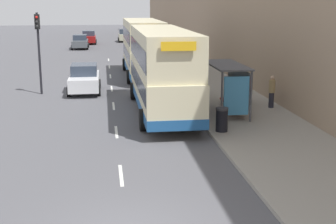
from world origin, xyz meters
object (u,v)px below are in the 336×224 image
object	(u,v)px
car_1	(125,36)
litter_bin	(222,119)
car_2	(80,42)
bus_shelter	(231,80)
double_decker_bus_near	(162,69)
pedestrian_3	(190,82)
car_3	(84,79)
pedestrian_at_shelter	(249,89)
pedestrian_1	(248,87)
pedestrian_2	(272,91)
car_0	(89,38)
traffic_light_far_kerb	(38,40)
double_decker_bus_ahead	(143,47)

from	to	relation	value
car_1	litter_bin	world-z (taller)	car_1
car_2	car_1	bearing A→B (deg)	-121.92
bus_shelter	double_decker_bus_near	xyz separation A→B (m)	(-3.30, 1.30, 0.41)
car_1	pedestrian_3	bearing A→B (deg)	-87.23
double_decker_bus_near	car_3	size ratio (longest dim) A/B	2.45
pedestrian_at_shelter	pedestrian_1	xyz separation A→B (m)	(0.17, 0.70, -0.05)
pedestrian_2	litter_bin	distance (m)	5.68
car_0	traffic_light_far_kerb	bearing A→B (deg)	86.84
pedestrian_1	car_0	bearing A→B (deg)	103.81
double_decker_bus_ahead	car_1	xyz separation A→B (m)	(0.09, 32.62, -1.39)
car_2	pedestrian_1	bearing A→B (deg)	107.66
double_decker_bus_ahead	pedestrian_at_shelter	distance (m)	12.69
double_decker_bus_ahead	car_3	bearing A→B (deg)	-125.57
pedestrian_2	traffic_light_far_kerb	bearing A→B (deg)	153.82
car_0	bus_shelter	bearing A→B (deg)	100.74
double_decker_bus_near	car_0	size ratio (longest dim) A/B	2.84
car_1	car_2	size ratio (longest dim) A/B	0.83
car_0	pedestrian_1	distance (m)	41.75
bus_shelter	car_1	xyz separation A→B (m)	(-3.15, 46.27, -0.98)
car_0	pedestrian_1	bearing A→B (deg)	103.81
double_decker_bus_ahead	litter_bin	bearing A→B (deg)	-83.13
double_decker_bus_ahead	car_1	size ratio (longest dim) A/B	2.76
double_decker_bus_ahead	traffic_light_far_kerb	distance (m)	9.41
double_decker_bus_near	traffic_light_far_kerb	size ratio (longest dim) A/B	2.16
double_decker_bus_ahead	car_2	world-z (taller)	double_decker_bus_ahead
pedestrian_at_shelter	double_decker_bus_ahead	bearing A→B (deg)	112.51
pedestrian_at_shelter	car_1	bearing A→B (deg)	96.12
double_decker_bus_near	litter_bin	xyz separation A→B (m)	(2.08, -4.41, -1.62)
car_0	pedestrian_3	bearing A→B (deg)	100.43
bus_shelter	pedestrian_1	size ratio (longest dim) A/B	2.54
car_1	pedestrian_1	size ratio (longest dim) A/B	2.30
car_2	double_decker_bus_near	bearing A→B (deg)	99.26
car_2	pedestrian_2	distance (m)	37.49
double_decker_bus_near	car_1	bearing A→B (deg)	89.82
car_3	car_2	bearing A→B (deg)	-86.89
litter_bin	car_0	bearing A→B (deg)	98.56
traffic_light_far_kerb	pedestrian_at_shelter	bearing A→B (deg)	-24.65
pedestrian_at_shelter	pedestrian_2	distance (m)	1.29
double_decker_bus_near	traffic_light_far_kerb	distance (m)	9.24
car_0	litter_bin	size ratio (longest dim) A/B	3.64
litter_bin	pedestrian_at_shelter	bearing A→B (deg)	61.02
pedestrian_at_shelter	pedestrian_3	world-z (taller)	pedestrian_at_shelter
car_3	double_decker_bus_ahead	bearing A→B (deg)	-125.57
car_2	car_3	size ratio (longest dim) A/B	1.03
double_decker_bus_near	pedestrian_1	distance (m)	5.41
pedestrian_at_shelter	pedestrian_1	distance (m)	0.72
car_0	car_2	bearing A→B (deg)	82.22
pedestrian_3	car_1	bearing A→B (deg)	92.77
pedestrian_at_shelter	pedestrian_1	size ratio (longest dim) A/B	1.06
bus_shelter	pedestrian_at_shelter	bearing A→B (deg)	51.15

